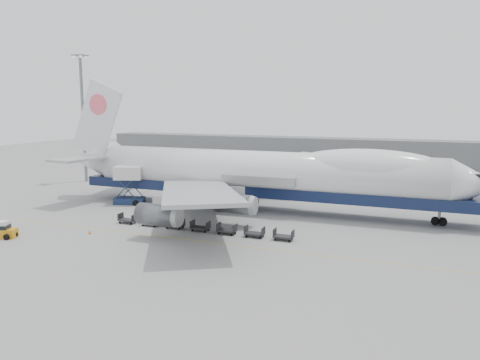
% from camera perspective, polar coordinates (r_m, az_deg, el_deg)
% --- Properties ---
extents(ground, '(260.00, 260.00, 0.00)m').
position_cam_1_polar(ground, '(59.74, -1.49, -6.03)').
color(ground, gray).
rests_on(ground, ground).
extents(apron_line, '(60.00, 0.15, 0.01)m').
position_cam_1_polar(apron_line, '(54.48, -3.98, -7.55)').
color(apron_line, gold).
rests_on(apron_line, ground).
extents(hangar, '(110.00, 8.00, 7.00)m').
position_cam_1_polar(hangar, '(127.86, 6.69, 3.65)').
color(hangar, slate).
rests_on(hangar, ground).
extents(floodlight_mast, '(2.40, 2.40, 25.43)m').
position_cam_1_polar(floodlight_mast, '(100.55, -18.61, 7.91)').
color(floodlight_mast, slate).
rests_on(floodlight_mast, ground).
extents(airliner, '(67.00, 55.30, 19.98)m').
position_cam_1_polar(airliner, '(69.37, 2.86, 0.85)').
color(airliner, white).
rests_on(airliner, ground).
extents(catering_truck, '(5.16, 4.25, 6.03)m').
position_cam_1_polar(catering_truck, '(76.23, -13.38, -0.31)').
color(catering_truck, '#19294B').
rests_on(catering_truck, ground).
extents(baggage_tug, '(3.08, 2.38, 2.00)m').
position_cam_1_polar(baggage_tug, '(62.57, -26.91, -5.50)').
color(baggage_tug, orange).
rests_on(baggage_tug, ground).
extents(traffic_cone, '(0.37, 0.37, 0.54)m').
position_cam_1_polar(traffic_cone, '(60.48, -17.86, -6.04)').
color(traffic_cone, orange).
rests_on(traffic_cone, ground).
extents(dolly_0, '(2.30, 1.35, 1.30)m').
position_cam_1_polar(dolly_0, '(64.34, -13.55, -4.69)').
color(dolly_0, '#2D2D30').
rests_on(dolly_0, ground).
extents(dolly_1, '(2.30, 1.35, 1.30)m').
position_cam_1_polar(dolly_1, '(62.38, -10.82, -5.03)').
color(dolly_1, '#2D2D30').
rests_on(dolly_1, ground).
extents(dolly_2, '(2.30, 1.35, 1.30)m').
position_cam_1_polar(dolly_2, '(60.57, -7.93, -5.38)').
color(dolly_2, '#2D2D30').
rests_on(dolly_2, ground).
extents(dolly_3, '(2.30, 1.35, 1.30)m').
position_cam_1_polar(dolly_3, '(58.92, -4.86, -5.74)').
color(dolly_3, '#2D2D30').
rests_on(dolly_3, ground).
extents(dolly_4, '(2.30, 1.35, 1.30)m').
position_cam_1_polar(dolly_4, '(57.46, -1.62, -6.10)').
color(dolly_4, '#2D2D30').
rests_on(dolly_4, ground).
extents(dolly_5, '(2.30, 1.35, 1.30)m').
position_cam_1_polar(dolly_5, '(56.19, 1.79, -6.45)').
color(dolly_5, '#2D2D30').
rests_on(dolly_5, ground).
extents(dolly_6, '(2.30, 1.35, 1.30)m').
position_cam_1_polar(dolly_6, '(55.12, 5.34, -6.80)').
color(dolly_6, '#2D2D30').
rests_on(dolly_6, ground).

